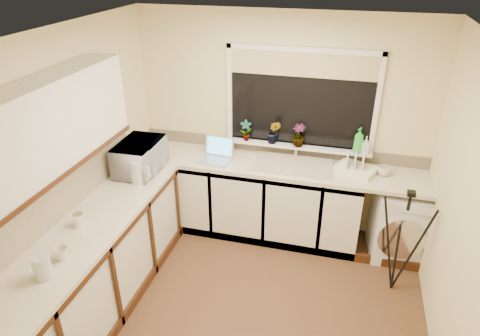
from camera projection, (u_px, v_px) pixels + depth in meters
The scene contains 32 objects.
floor at pixel (247, 306), 3.98m from camera, with size 3.20×3.20×0.00m, color brown.
ceiling at pixel (250, 37), 2.85m from camera, with size 3.20×3.20×0.00m, color white.
wall_back at pixel (281, 126), 4.70m from camera, with size 3.20×3.20×0.00m, color beige.
wall_left at pixel (74, 170), 3.78m from camera, with size 3.00×3.00×0.00m, color beige.
wall_right at pixel (465, 223), 3.05m from camera, with size 3.00×3.00×0.00m, color beige.
base_cabinet_back at pixel (245, 197), 4.88m from camera, with size 2.55×0.60×0.86m, color silver.
base_cabinet_left at pixel (99, 267), 3.82m from camera, with size 0.54×2.40×0.86m, color silver.
worktop_back at pixel (275, 166), 4.60m from camera, with size 3.20×0.60×0.04m, color beige.
worktop_left at pixel (91, 226), 3.61m from camera, with size 0.60×2.40×0.04m, color beige.
upper_cabinet at pixel (42, 130), 3.09m from camera, with size 0.28×1.90×0.70m, color silver.
splashback_left at pixel (56, 197), 3.57m from camera, with size 0.02×2.40×0.45m, color beige.
splashback_back at pixel (280, 147), 4.81m from camera, with size 3.20×0.02×0.14m, color beige.
window_glass at pixel (301, 100), 4.49m from camera, with size 1.50×0.02×1.00m, color black.
window_blind at pixel (303, 65), 4.30m from camera, with size 1.50×0.02×0.25m, color tan.
windowsill at pixel (297, 146), 4.68m from camera, with size 1.60×0.14×0.03m, color white.
sink at pixel (293, 165), 4.54m from camera, with size 0.82×0.46×0.03m, color tan.
faucet at pixel (296, 149), 4.65m from camera, with size 0.03×0.03×0.24m, color silver.
washing_machine at pixel (400, 222), 4.50m from camera, with size 0.57×0.55×0.80m, color white.
laptop at pixel (217, 154), 4.67m from camera, with size 0.35×0.31×0.24m.
kettle at pixel (139, 171), 4.20m from camera, with size 0.17×0.17×0.23m, color silver.
dish_rack at pixel (356, 169), 4.42m from camera, with size 0.39×0.29×0.06m, color white.
tripod at pixel (401, 243), 3.94m from camera, with size 0.54×0.54×1.10m, color black, non-canonical shape.
glass_jug at pixel (42, 267), 2.98m from camera, with size 0.12×0.12×0.18m, color silver.
steel_jar at pixel (79, 220), 3.55m from camera, with size 0.09×0.09×0.12m, color white.
microwave at pixel (140, 157), 4.39m from camera, with size 0.58×0.39×0.32m, color white.
plant_a at pixel (246, 131), 4.72m from camera, with size 0.13×0.08×0.24m, color #999999.
plant_b at pixel (274, 132), 4.65m from camera, with size 0.15×0.12×0.27m, color #999999.
plant_c at pixel (298, 135), 4.59m from camera, with size 0.14×0.14×0.25m, color #999999.
soap_bottle_green at pixel (359, 140), 4.45m from camera, with size 0.10×0.11×0.27m, color green.
soap_bottle_clear at pixel (366, 145), 4.46m from camera, with size 0.08×0.08×0.18m, color #999999.
cup_back at pixel (384, 171), 4.34m from camera, with size 0.13×0.13×0.10m, color silver.
cup_left at pixel (61, 254), 3.17m from camera, with size 0.11×0.11×0.10m, color beige.
Camera 1 is at (0.69, -2.85, 2.99)m, focal length 31.88 mm.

